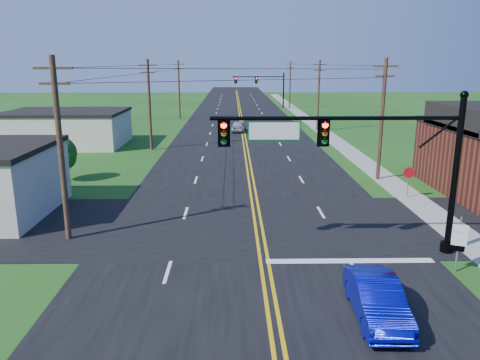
{
  "coord_description": "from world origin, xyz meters",
  "views": [
    {
      "loc": [
        -1.24,
        -12.29,
        8.65
      ],
      "look_at": [
        -0.86,
        10.0,
        3.04
      ],
      "focal_mm": 35.0,
      "sensor_mm": 36.0,
      "label": 1
    }
  ],
  "objects_px": {
    "signal_mast_main": "(358,153)",
    "stop_sign": "(409,176)",
    "route_sign": "(459,240)",
    "signal_mast_far": "(261,84)",
    "blue_car": "(377,300)"
  },
  "relations": [
    {
      "from": "signal_mast_main",
      "to": "stop_sign",
      "type": "bearing_deg",
      "value": 56.79
    },
    {
      "from": "signal_mast_main",
      "to": "route_sign",
      "type": "xyz_separation_m",
      "value": [
        3.91,
        -2.09,
        -3.32
      ]
    },
    {
      "from": "signal_mast_far",
      "to": "route_sign",
      "type": "distance_m",
      "value": 74.25
    },
    {
      "from": "route_sign",
      "to": "stop_sign",
      "type": "xyz_separation_m",
      "value": [
        1.97,
        11.07,
        0.09
      ]
    },
    {
      "from": "signal_mast_main",
      "to": "signal_mast_far",
      "type": "relative_size",
      "value": 1.03
    },
    {
      "from": "signal_mast_far",
      "to": "stop_sign",
      "type": "bearing_deg",
      "value": -84.76
    },
    {
      "from": "blue_car",
      "to": "stop_sign",
      "type": "distance_m",
      "value": 16.13
    },
    {
      "from": "signal_mast_far",
      "to": "blue_car",
      "type": "distance_m",
      "value": 77.86
    },
    {
      "from": "signal_mast_main",
      "to": "signal_mast_far",
      "type": "height_order",
      "value": "same"
    },
    {
      "from": "signal_mast_far",
      "to": "blue_car",
      "type": "relative_size",
      "value": 2.53
    },
    {
      "from": "signal_mast_main",
      "to": "blue_car",
      "type": "height_order",
      "value": "signal_mast_main"
    },
    {
      "from": "signal_mast_main",
      "to": "stop_sign",
      "type": "height_order",
      "value": "signal_mast_main"
    },
    {
      "from": "signal_mast_main",
      "to": "stop_sign",
      "type": "relative_size",
      "value": 5.37
    },
    {
      "from": "route_sign",
      "to": "blue_car",
      "type": "bearing_deg",
      "value": -119.86
    },
    {
      "from": "signal_mast_main",
      "to": "stop_sign",
      "type": "distance_m",
      "value": 11.21
    }
  ]
}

